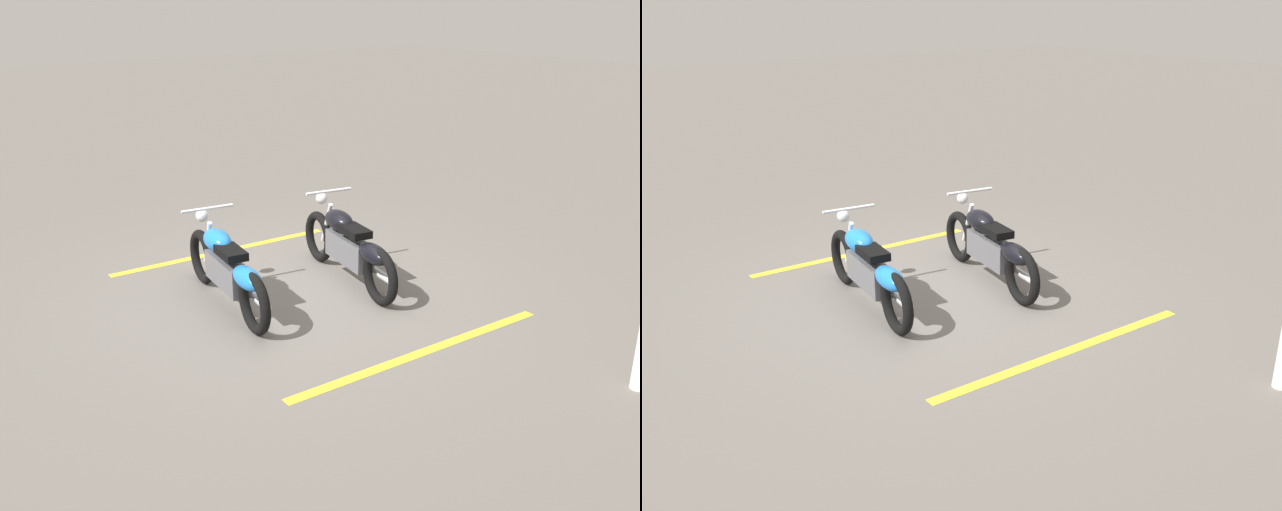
{
  "view_description": "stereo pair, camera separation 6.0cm",
  "coord_description": "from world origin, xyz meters",
  "views": [
    {
      "loc": [
        6.31,
        -4.31,
        3.34
      ],
      "look_at": [
        0.59,
        0.0,
        0.65
      ],
      "focal_mm": 39.41,
      "sensor_mm": 36.0,
      "label": 1
    },
    {
      "loc": [
        6.28,
        -4.36,
        3.34
      ],
      "look_at": [
        0.59,
        0.0,
        0.65
      ],
      "focal_mm": 39.41,
      "sensor_mm": 36.0,
      "label": 2
    }
  ],
  "objects": [
    {
      "name": "motorcycle_bright_foreground",
      "position": [
        -0.08,
        -0.78,
        0.46
      ],
      "size": [
        2.22,
        0.63,
        1.04
      ],
      "rotation": [
        0.0,
        0.0,
        3.0
      ],
      "color": "black",
      "rests_on": "ground"
    },
    {
      "name": "parking_stripe_near",
      "position": [
        -1.72,
        0.08,
        0.0
      ],
      "size": [
        0.25,
        3.2,
        0.01
      ],
      "primitive_type": "cube",
      "rotation": [
        0.0,
        0.0,
        1.53
      ],
      "color": "yellow",
      "rests_on": "ground"
    },
    {
      "name": "ground_plane",
      "position": [
        0.0,
        0.0,
        0.0
      ],
      "size": [
        60.0,
        60.0,
        0.0
      ],
      "primitive_type": "plane",
      "color": "#66605B"
    },
    {
      "name": "motorcycle_dark_foreground",
      "position": [
        0.17,
        0.77,
        0.46
      ],
      "size": [
        2.21,
        0.68,
        1.04
      ],
      "rotation": [
        0.0,
        0.0,
        2.96
      ],
      "color": "black",
      "rests_on": "ground"
    },
    {
      "name": "parking_stripe_mid",
      "position": [
        2.0,
        0.21,
        0.0
      ],
      "size": [
        0.25,
        3.2,
        0.01
      ],
      "primitive_type": "cube",
      "rotation": [
        0.0,
        0.0,
        1.53
      ],
      "color": "yellow",
      "rests_on": "ground"
    }
  ]
}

